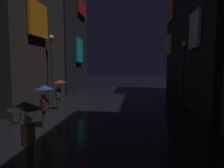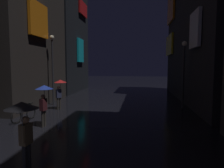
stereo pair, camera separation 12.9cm
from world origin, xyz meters
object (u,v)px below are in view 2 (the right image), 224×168
(pedestrian_midstreet_centre_black, at_px, (23,117))
(bicycle_parked_at_storefront, at_px, (24,114))
(streetlamp_right_far, at_px, (184,66))
(streetlamp_left_far, at_px, (53,62))
(pedestrian_far_right_blue, at_px, (44,94))
(pedestrian_foreground_left_red, at_px, (60,86))

(pedestrian_midstreet_centre_black, xyz_separation_m, bicycle_parked_at_storefront, (-3.20, 5.21, -1.28))
(bicycle_parked_at_storefront, bearing_deg, streetlamp_right_far, 26.68)
(pedestrian_midstreet_centre_black, height_order, streetlamp_left_far, streetlamp_left_far)
(bicycle_parked_at_storefront, distance_m, streetlamp_right_far, 11.08)
(pedestrian_far_right_blue, bearing_deg, pedestrian_foreground_left_red, 101.22)
(pedestrian_far_right_blue, height_order, streetlamp_left_far, streetlamp_left_far)
(streetlamp_right_far, bearing_deg, pedestrian_far_right_blue, -145.17)
(bicycle_parked_at_storefront, bearing_deg, pedestrian_far_right_blue, -25.18)
(pedestrian_foreground_left_red, height_order, streetlamp_right_far, streetlamp_right_far)
(pedestrian_midstreet_centre_black, relative_size, bicycle_parked_at_storefront, 1.18)
(pedestrian_foreground_left_red, height_order, streetlamp_left_far, streetlamp_left_far)
(pedestrian_midstreet_centre_black, relative_size, streetlamp_right_far, 0.43)
(pedestrian_foreground_left_red, xyz_separation_m, streetlamp_right_far, (8.80, 1.55, 1.43))
(pedestrian_far_right_blue, xyz_separation_m, streetlamp_left_far, (-1.99, 5.57, 1.77))
(pedestrian_far_right_blue, height_order, bicycle_parked_at_storefront, pedestrian_far_right_blue)
(pedestrian_midstreet_centre_black, relative_size, streetlamp_left_far, 0.39)
(pedestrian_foreground_left_red, distance_m, bicycle_parked_at_storefront, 3.60)
(streetlamp_left_far, bearing_deg, pedestrian_midstreet_centre_black, -70.24)
(pedestrian_midstreet_centre_black, distance_m, streetlamp_right_far, 11.98)
(pedestrian_far_right_blue, height_order, pedestrian_midstreet_centre_black, same)
(pedestrian_foreground_left_red, relative_size, streetlamp_right_far, 0.43)
(pedestrian_midstreet_centre_black, bearing_deg, streetlamp_left_far, 109.76)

